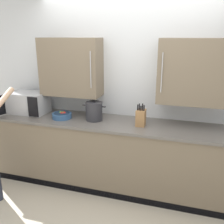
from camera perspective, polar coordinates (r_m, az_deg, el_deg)
name	(u,v)px	position (r m, az deg, el deg)	size (l,w,h in m)	color
back_wall_tiled	(131,81)	(3.38, 4.26, 7.15)	(4.31, 0.44, 2.75)	silver
counter_unit	(124,156)	(3.39, 2.70, -10.05)	(4.02, 0.66, 0.94)	#756651
microwave_oven	(26,103)	(3.80, -19.10, 2.04)	(0.64, 0.74, 0.30)	#B7BABF
stock_pot	(94,111)	(3.29, -4.14, 0.20)	(0.32, 0.23, 0.27)	#2D2D33
knife_block	(141,117)	(3.11, 6.63, -1.25)	(0.11, 0.15, 0.29)	#A37547
fruit_bowl	(62,115)	(3.45, -11.40, -0.72)	(0.26, 0.26, 0.09)	#335684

